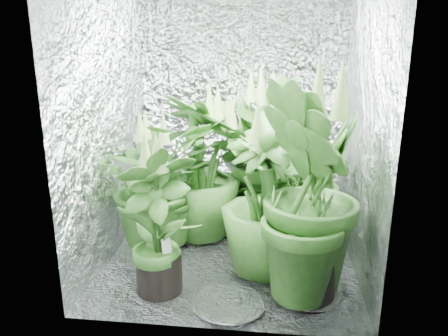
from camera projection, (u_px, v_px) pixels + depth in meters
name	position (u px, v px, depth m)	size (l,w,h in m)	color
ground	(231.00, 255.00, 2.98)	(1.60, 1.60, 0.00)	white
walls	(231.00, 109.00, 2.70)	(1.62, 1.62, 2.00)	white
plant_a	(158.00, 183.00, 3.00)	(1.04, 1.04, 0.98)	black
plant_b	(238.00, 173.00, 3.20)	(0.70, 0.70, 1.04)	black
plant_c	(264.00, 154.00, 3.32)	(0.63, 0.63, 1.23)	black
plant_d	(200.00, 169.00, 3.12)	(0.81, 0.81, 1.13)	black
plant_e	(296.00, 177.00, 3.05)	(1.16, 1.16, 1.02)	black
plant_f	(157.00, 221.00, 2.44)	(0.64, 0.64, 0.96)	black
plant_g	(312.00, 196.00, 2.31)	(0.67, 0.67, 1.32)	black
plant_h	(266.00, 198.00, 2.62)	(0.77, 0.77, 1.08)	black
circulation_fan	(317.00, 208.00, 3.46)	(0.17, 0.26, 0.32)	black
plant_label	(166.00, 246.00, 2.44)	(0.05, 0.01, 0.09)	white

